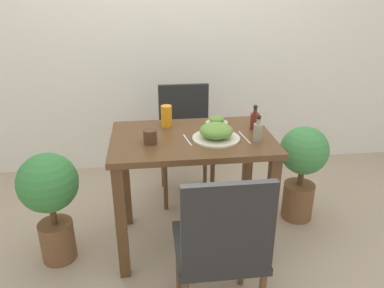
{
  "coord_description": "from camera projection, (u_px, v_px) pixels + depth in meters",
  "views": [
    {
      "loc": [
        -0.25,
        -2.07,
        1.62
      ],
      "look_at": [
        0.0,
        0.0,
        0.72
      ],
      "focal_mm": 35.0,
      "sensor_mm": 36.0,
      "label": 1
    }
  ],
  "objects": [
    {
      "name": "drink_cup",
      "position": [
        150.0,
        137.0,
        2.14
      ],
      "size": [
        0.08,
        0.08,
        0.08
      ],
      "color": "#4C331E",
      "rests_on": "dining_table"
    },
    {
      "name": "condiment_bottle",
      "position": [
        255.0,
        120.0,
        2.34
      ],
      "size": [
        0.05,
        0.05,
        0.16
      ],
      "color": "maroon",
      "rests_on": "dining_table"
    },
    {
      "name": "chair_near",
      "position": [
        222.0,
        245.0,
        1.73
      ],
      "size": [
        0.42,
        0.42,
        0.89
      ],
      "rotation": [
        0.0,
        0.0,
        3.14
      ],
      "color": "black",
      "rests_on": "ground_plane"
    },
    {
      "name": "juice_glass",
      "position": [
        167.0,
        116.0,
        2.39
      ],
      "size": [
        0.07,
        0.07,
        0.14
      ],
      "color": "orange",
      "rests_on": "dining_table"
    },
    {
      "name": "ground_plane",
      "position": [
        192.0,
        241.0,
        2.55
      ],
      "size": [
        16.0,
        16.0,
        0.0
      ],
      "primitive_type": "plane",
      "color": "tan"
    },
    {
      "name": "potted_plant_left",
      "position": [
        50.0,
        195.0,
        2.22
      ],
      "size": [
        0.35,
        0.35,
        0.72
      ],
      "color": "brown",
      "rests_on": "ground_plane"
    },
    {
      "name": "spoon_utensil",
      "position": [
        244.0,
        137.0,
        2.23
      ],
      "size": [
        0.03,
        0.19,
        0.0
      ],
      "rotation": [
        0.0,
        0.0,
        1.67
      ],
      "color": "silver",
      "rests_on": "dining_table"
    },
    {
      "name": "chair_far",
      "position": [
        185.0,
        136.0,
        2.98
      ],
      "size": [
        0.42,
        0.42,
        0.89
      ],
      "color": "black",
      "rests_on": "ground_plane"
    },
    {
      "name": "side_plate",
      "position": [
        217.0,
        120.0,
        2.44
      ],
      "size": [
        0.14,
        0.14,
        0.06
      ],
      "color": "beige",
      "rests_on": "dining_table"
    },
    {
      "name": "wall_back",
      "position": [
        174.0,
        24.0,
        3.16
      ],
      "size": [
        8.0,
        0.05,
        2.6
      ],
      "color": "white",
      "rests_on": "ground_plane"
    },
    {
      "name": "dining_table",
      "position": [
        192.0,
        158.0,
        2.31
      ],
      "size": [
        0.97,
        0.64,
        0.77
      ],
      "color": "brown",
      "rests_on": "ground_plane"
    },
    {
      "name": "sauce_bottle",
      "position": [
        258.0,
        131.0,
        2.16
      ],
      "size": [
        0.05,
        0.05,
        0.16
      ],
      "color": "gray",
      "rests_on": "dining_table"
    },
    {
      "name": "fork_utensil",
      "position": [
        187.0,
        140.0,
        2.19
      ],
      "size": [
        0.04,
        0.17,
        0.0
      ],
      "rotation": [
        0.0,
        0.0,
        1.73
      ],
      "color": "silver",
      "rests_on": "dining_table"
    },
    {
      "name": "potted_plant_right",
      "position": [
        302.0,
        164.0,
        2.65
      ],
      "size": [
        0.34,
        0.34,
        0.71
      ],
      "color": "brown",
      "rests_on": "ground_plane"
    },
    {
      "name": "food_plate",
      "position": [
        216.0,
        132.0,
        2.19
      ],
      "size": [
        0.28,
        0.28,
        0.1
      ],
      "color": "beige",
      "rests_on": "dining_table"
    }
  ]
}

